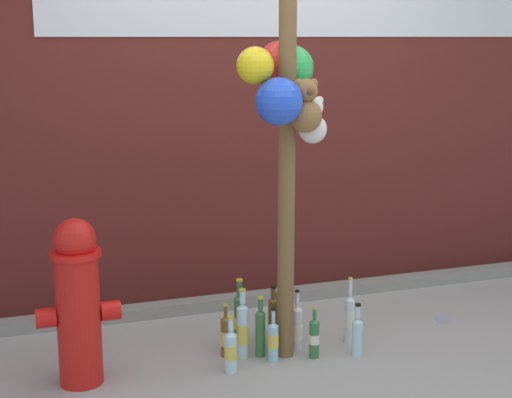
{
  "coord_description": "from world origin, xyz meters",
  "views": [
    {
      "loc": [
        -1.61,
        -3.38,
        1.76
      ],
      "look_at": [
        -0.35,
        0.34,
        0.92
      ],
      "focal_mm": 53.05,
      "sensor_mm": 36.0,
      "label": 1
    }
  ],
  "objects": [
    {
      "name": "ground_plane",
      "position": [
        0.0,
        0.0,
        0.0
      ],
      "size": [
        14.0,
        14.0,
        0.0
      ],
      "primitive_type": "plane",
      "color": "#9E9B93"
    },
    {
      "name": "bottle_5",
      "position": [
        -0.41,
        0.4,
        0.16
      ],
      "size": [
        0.07,
        0.07,
        0.4
      ],
      "color": "#B2DBEA",
      "rests_on": "ground_plane"
    },
    {
      "name": "bottle_7",
      "position": [
        -0.2,
        0.48,
        0.16
      ],
      "size": [
        0.06,
        0.06,
        0.37
      ],
      "color": "brown",
      "rests_on": "ground_plane"
    },
    {
      "name": "memorial_post",
      "position": [
        -0.18,
        0.33,
        1.68
      ],
      "size": [
        0.69,
        0.49,
        3.01
      ],
      "color": "brown",
      "rests_on": "ground_plane"
    },
    {
      "name": "bottle_6",
      "position": [
        0.21,
        0.21,
        0.13
      ],
      "size": [
        0.06,
        0.06,
        0.31
      ],
      "color": "#B2DBEA",
      "rests_on": "ground_plane"
    },
    {
      "name": "building_wall",
      "position": [
        0.0,
        1.54,
        1.85
      ],
      "size": [
        10.0,
        0.21,
        3.7
      ],
      "color": "#561E19",
      "rests_on": "ground_plane"
    },
    {
      "name": "fire_hydrant",
      "position": [
        -1.3,
        0.36,
        0.44
      ],
      "size": [
        0.43,
        0.26,
        0.88
      ],
      "color": "red",
      "rests_on": "ground_plane"
    },
    {
      "name": "bottle_9",
      "position": [
        -0.53,
        0.23,
        0.12
      ],
      "size": [
        0.07,
        0.07,
        0.32
      ],
      "color": "#B2DBEA",
      "rests_on": "ground_plane"
    },
    {
      "name": "bottle_11",
      "position": [
        -0.49,
        0.44,
        0.12
      ],
      "size": [
        0.06,
        0.06,
        0.31
      ],
      "color": "brown",
      "rests_on": "ground_plane"
    },
    {
      "name": "litter_0",
      "position": [
        -0.28,
        0.99,
        0.0
      ],
      "size": [
        0.17,
        0.12,
        0.01
      ],
      "primitive_type": "cube",
      "rotation": [
        0.0,
        0.0,
        0.11
      ],
      "color": "tan",
      "rests_on": "ground_plane"
    },
    {
      "name": "litter_1",
      "position": [
        0.98,
        0.53,
        0.0
      ],
      "size": [
        0.12,
        0.14,
        0.01
      ],
      "primitive_type": "cube",
      "rotation": [
        0.0,
        0.0,
        1.23
      ],
      "color": "#8C99B2",
      "rests_on": "ground_plane"
    },
    {
      "name": "bottle_8",
      "position": [
        -0.03,
        0.26,
        0.12
      ],
      "size": [
        0.06,
        0.06,
        0.3
      ],
      "color": "#337038",
      "rests_on": "ground_plane"
    },
    {
      "name": "bottle_4",
      "position": [
        -0.08,
        0.4,
        0.13
      ],
      "size": [
        0.07,
        0.07,
        0.36
      ],
      "color": "silver",
      "rests_on": "ground_plane"
    },
    {
      "name": "bottle_10",
      "position": [
        -0.26,
        0.29,
        0.12
      ],
      "size": [
        0.06,
        0.06,
        0.31
      ],
      "color": "#93CCE0",
      "rests_on": "ground_plane"
    },
    {
      "name": "curb_strip",
      "position": [
        0.0,
        1.18,
        0.04
      ],
      "size": [
        8.0,
        0.12,
        0.08
      ],
      "primitive_type": "cube",
      "color": "gray",
      "rests_on": "ground_plane"
    },
    {
      "name": "bottle_1",
      "position": [
        -0.11,
        0.57,
        0.16
      ],
      "size": [
        0.07,
        0.07,
        0.38
      ],
      "color": "#337038",
      "rests_on": "ground_plane"
    },
    {
      "name": "bottle_0",
      "position": [
        0.25,
        0.39,
        0.15
      ],
      "size": [
        0.06,
        0.06,
        0.4
      ],
      "color": "silver",
      "rests_on": "ground_plane"
    },
    {
      "name": "bottle_3",
      "position": [
        -0.36,
        0.61,
        0.15
      ],
      "size": [
        0.07,
        0.07,
        0.39
      ],
      "color": "#337038",
      "rests_on": "ground_plane"
    },
    {
      "name": "bottle_2",
      "position": [
        -0.31,
        0.38,
        0.15
      ],
      "size": [
        0.06,
        0.06,
        0.35
      ],
      "color": "#337038",
      "rests_on": "ground_plane"
    }
  ]
}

